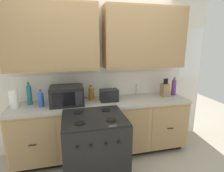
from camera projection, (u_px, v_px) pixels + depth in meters
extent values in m
plane|color=#B2A893|center=(107.00, 164.00, 2.75)|extent=(8.00, 8.00, 0.00)
cube|color=white|center=(99.00, 74.00, 3.04)|extent=(3.93, 0.05, 2.56)
cube|color=white|center=(100.00, 85.00, 3.06)|extent=(2.73, 0.01, 0.40)
cube|color=tan|center=(52.00, 37.00, 2.56)|extent=(1.32, 0.34, 0.95)
cube|color=#A58052|center=(51.00, 37.00, 2.39)|extent=(1.29, 0.01, 0.89)
cube|color=tan|center=(144.00, 38.00, 2.88)|extent=(1.32, 0.34, 0.95)
cube|color=#A58052|center=(149.00, 38.00, 2.71)|extent=(1.29, 0.01, 0.89)
cube|color=white|center=(191.00, 54.00, 3.33)|extent=(0.44, 0.01, 0.90)
cube|color=black|center=(103.00, 149.00, 3.05)|extent=(2.68, 0.48, 0.10)
cube|color=tan|center=(103.00, 126.00, 2.92)|extent=(2.73, 0.60, 0.76)
cube|color=#A88354|center=(32.00, 144.00, 2.40)|extent=(0.63, 0.01, 0.70)
cube|color=black|center=(32.00, 145.00, 2.39)|extent=(0.10, 0.01, 0.01)
cube|color=#A88354|center=(84.00, 138.00, 2.56)|extent=(0.63, 0.01, 0.70)
cube|color=black|center=(84.00, 139.00, 2.55)|extent=(0.10, 0.01, 0.01)
cube|color=#A88354|center=(129.00, 133.00, 2.71)|extent=(0.63, 0.01, 0.70)
cube|color=black|center=(130.00, 133.00, 2.70)|extent=(0.10, 0.01, 0.01)
cube|color=#A88354|center=(170.00, 128.00, 2.87)|extent=(0.63, 0.01, 0.70)
cube|color=black|center=(170.00, 129.00, 2.86)|extent=(0.10, 0.01, 0.01)
cube|color=#ADA899|center=(103.00, 103.00, 2.83)|extent=(2.76, 0.63, 0.04)
cube|color=#A8AAAF|center=(140.00, 99.00, 3.00)|extent=(0.56, 0.38, 0.02)
cube|color=black|center=(95.00, 152.00, 2.28)|extent=(0.76, 0.66, 0.92)
cube|color=black|center=(94.00, 117.00, 2.17)|extent=(0.74, 0.65, 0.02)
cylinder|color=black|center=(80.00, 123.00, 1.98)|extent=(0.12, 0.12, 0.01)
cylinder|color=black|center=(111.00, 120.00, 2.06)|extent=(0.12, 0.12, 0.01)
cylinder|color=black|center=(78.00, 112.00, 2.28)|extent=(0.12, 0.12, 0.01)
cylinder|color=black|center=(106.00, 110.00, 2.36)|extent=(0.12, 0.12, 0.01)
cylinder|color=black|center=(78.00, 148.00, 1.84)|extent=(0.03, 0.02, 0.03)
cylinder|color=black|center=(91.00, 146.00, 1.87)|extent=(0.03, 0.02, 0.03)
cylinder|color=black|center=(106.00, 144.00, 1.91)|extent=(0.03, 0.02, 0.03)
cylinder|color=black|center=(119.00, 143.00, 1.94)|extent=(0.03, 0.02, 0.03)
cube|color=black|center=(67.00, 95.00, 2.66)|extent=(0.48, 0.36, 0.28)
cube|color=black|center=(64.00, 99.00, 2.48)|extent=(0.31, 0.01, 0.19)
cube|color=#28282D|center=(79.00, 98.00, 2.52)|extent=(0.10, 0.01, 0.19)
cube|color=black|center=(109.00, 95.00, 2.82)|extent=(0.28, 0.18, 0.19)
cube|color=black|center=(106.00, 90.00, 2.79)|extent=(0.02, 0.13, 0.01)
cube|color=black|center=(112.00, 89.00, 2.81)|extent=(0.02, 0.13, 0.01)
cube|color=#9C794E|center=(165.00, 90.00, 3.09)|extent=(0.11, 0.14, 0.22)
cylinder|color=black|center=(164.00, 81.00, 3.04)|extent=(0.02, 0.02, 0.09)
cylinder|color=black|center=(165.00, 81.00, 3.04)|extent=(0.02, 0.02, 0.09)
cylinder|color=black|center=(166.00, 81.00, 3.04)|extent=(0.02, 0.02, 0.09)
cylinder|color=black|center=(167.00, 81.00, 3.05)|extent=(0.02, 0.02, 0.09)
cylinder|color=#B2B5BA|center=(136.00, 90.00, 3.14)|extent=(0.02, 0.02, 0.20)
cylinder|color=white|center=(14.00, 99.00, 2.51)|extent=(0.12, 0.12, 0.26)
cylinder|color=#1E707A|center=(29.00, 96.00, 2.66)|extent=(0.07, 0.07, 0.27)
cone|color=#1E707A|center=(28.00, 85.00, 2.62)|extent=(0.06, 0.06, 0.07)
cylinder|color=black|center=(28.00, 83.00, 2.61)|extent=(0.02, 0.02, 0.02)
cylinder|color=blue|center=(41.00, 100.00, 2.57)|extent=(0.08, 0.08, 0.20)
cone|color=blue|center=(40.00, 92.00, 2.54)|extent=(0.07, 0.07, 0.05)
cylinder|color=black|center=(40.00, 90.00, 2.54)|extent=(0.03, 0.03, 0.02)
cylinder|color=#663384|center=(174.00, 88.00, 3.15)|extent=(0.08, 0.08, 0.25)
cone|color=#663384|center=(174.00, 79.00, 3.12)|extent=(0.07, 0.07, 0.06)
cylinder|color=black|center=(175.00, 78.00, 3.11)|extent=(0.03, 0.03, 0.02)
cylinder|color=#9E6619|center=(91.00, 94.00, 2.89)|extent=(0.08, 0.08, 0.19)
cone|color=#9E6619|center=(91.00, 87.00, 2.86)|extent=(0.07, 0.07, 0.05)
cylinder|color=black|center=(91.00, 86.00, 2.85)|extent=(0.03, 0.03, 0.02)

